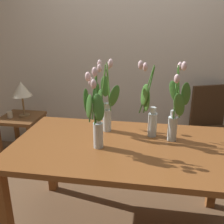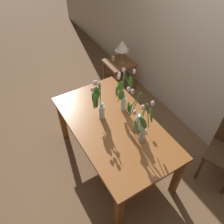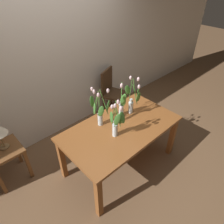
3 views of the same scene
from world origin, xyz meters
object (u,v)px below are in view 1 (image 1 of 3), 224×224
Objects in this scene: tulip_vase_0 at (175,113)px; tulip_vase_2 at (150,114)px; table_lamp at (21,90)px; tulip_vase_3 at (96,118)px; dining_chair at (212,124)px; pillar_candle at (10,115)px; dining_table at (124,156)px; side_table at (22,126)px; tulip_vase_1 at (106,104)px.

tulip_vase_0 is 1.01× the size of tulip_vase_2.
tulip_vase_0 is 1.79m from table_lamp.
tulip_vase_3 is 0.61× the size of dining_chair.
dining_chair reaches higher than pillar_candle.
pillar_candle is (-1.73, 0.71, -0.37)m from tulip_vase_0.
dining_table is at bearing -136.50° from tulip_vase_2.
tulip_vase_2 is at bearing 35.78° from tulip_vase_3.
pillar_candle is at bearing -173.88° from dining_chair.
dining_chair is at bearing 54.20° from tulip_vase_2.
dining_chair is at bearing 4.77° from side_table.
tulip_vase_2 is 0.43m from tulip_vase_3.
tulip_vase_0 reaches higher than tulip_vase_1.
tulip_vase_1 is 0.63× the size of dining_chair.
dining_chair is at bearing 4.31° from table_lamp.
tulip_vase_0 is at bearing -26.23° from table_lamp.
dining_chair is 2.34× the size of table_lamp.
tulip_vase_3 is 1.56m from pillar_candle.
tulip_vase_0 is 1.91m from pillar_candle.
pillar_candle is (-2.21, -0.24, 0.06)m from dining_chair.
side_table is 0.19m from pillar_candle.
tulip_vase_2 is at bearing -26.58° from side_table.
tulip_vase_0 is 1.15m from dining_chair.
tulip_vase_0 reaches higher than table_lamp.
tulip_vase_3 is at bearing -144.22° from tulip_vase_2.
tulip_vase_1 is 1.01× the size of tulip_vase_2.
tulip_vase_1 reaches higher than pillar_candle.
tulip_vase_2 is at bearing 167.98° from tulip_vase_0.
tulip_vase_0 is 0.63× the size of dining_chair.
tulip_vase_2 is (-0.18, 0.04, -0.03)m from tulip_vase_0.
tulip_vase_1 is at bearing 169.26° from tulip_vase_2.
tulip_vase_1 is 1.38m from dining_chair.
table_lamp is 5.31× the size of pillar_candle.
dining_table is 2.75× the size of tulip_vase_2.
tulip_vase_1 reaches higher than tulip_vase_2.
tulip_vase_3 is (-0.53, -0.21, 0.01)m from tulip_vase_0.
pillar_candle is at bearing 153.39° from tulip_vase_1.
tulip_vase_0 is 1.47× the size of table_lamp.
tulip_vase_0 is 1.88m from side_table.
tulip_vase_1 is at bearing 127.86° from dining_table.
table_lamp is (-1.60, 0.79, -0.10)m from tulip_vase_0.
dining_chair is at bearing 52.36° from dining_table.
tulip_vase_3 is at bearing -153.10° from dining_table.
table_lamp is (-1.42, 0.75, -0.07)m from tulip_vase_2.
side_table is at bearing 33.00° from pillar_candle.
tulip_vase_0 is at bearing 19.60° from dining_table.
tulip_vase_2 reaches higher than side_table.
dining_table is 1.58m from side_table.
dining_table is 2.91× the size of side_table.
dining_chair is (1.00, 0.84, -0.44)m from tulip_vase_1.
tulip_vase_3 reaches higher than pillar_candle.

